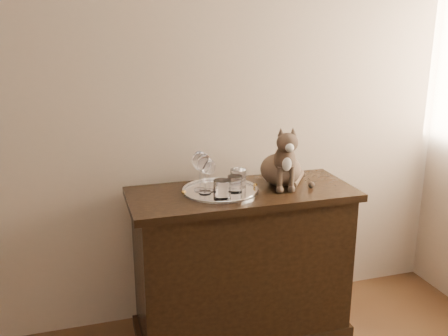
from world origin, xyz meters
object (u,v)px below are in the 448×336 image
Objects in this scene: wine_glass_d at (209,175)px; tray at (220,191)px; sideboard at (242,264)px; tumbler_c at (238,178)px; cat at (281,154)px; wine_glass_c at (205,174)px; tumbler_b at (222,190)px; wine_glass_a at (200,171)px; tumbler_a at (235,184)px.

tray is at bearing -13.82° from wine_glass_d.
sideboard is 0.48m from tumbler_c.
cat is (0.24, -0.00, 0.11)m from tumbler_c.
tumbler_c is at bearing 5.42° from wine_glass_d.
tumbler_b is at bearing -62.59° from wine_glass_c.
tumbler_c is at bearing -2.57° from wine_glass_a.
wine_glass_a reaches higher than wine_glass_c.
tray is 4.59× the size of tumbler_a.
sideboard is at bearing -13.29° from wine_glass_a.
cat is at bearing -0.10° from tumbler_c.
wine_glass_c is at bearing 167.52° from tumbler_a.
sideboard is 12.42× the size of tumbler_c.
wine_glass_a is 1.01× the size of wine_glass_c.
sideboard is 3.52× the size of cat.
wine_glass_a is 0.21m from tumbler_c.
wine_glass_d is 1.76× the size of tumbler_b.
wine_glass_c is at bearing 117.41° from tumbler_b.
wine_glass_a reaches higher than tumbler_a.
cat is (0.35, 0.03, 0.17)m from tray.
tumbler_a is (0.06, -0.05, 0.05)m from tray.
cat reaches higher than wine_glass_c.
tray is at bearing 173.72° from sideboard.
wine_glass_d is 1.78× the size of tumbler_c.
tumbler_b reaches higher than tumbler_a.
cat reaches higher than wine_glass_a.
wine_glass_a is at bearing 166.71° from sideboard.
wine_glass_c is at bearing -76.30° from wine_glass_a.
tray is 0.15m from wine_glass_a.
wine_glass_a is at bearing 150.79° from wine_glass_d.
sideboard is at bearing 37.83° from tumbler_b.
tumbler_b is (-0.15, -0.11, 0.48)m from sideboard.
wine_glass_a reaches higher than tray.
tumbler_b is (0.07, -0.16, -0.06)m from wine_glass_a.
sideboard is 0.64m from cat.
tray reaches higher than sideboard.
sideboard is 5.76× the size of wine_glass_c.
wine_glass_d is at bearing 101.03° from tumbler_b.
tumbler_b is at bearing -147.54° from cat.
tray is 0.11m from wine_glass_d.
wine_glass_d is 0.41m from cat.
wine_glass_a is 0.19m from tumbler_a.
sideboard is 12.26× the size of tumbler_b.
tumbler_c is at bearing 48.93° from tumbler_b.
cat is (0.41, 0.01, 0.08)m from wine_glass_d.
tray is 1.17× the size of cat.
cat reaches higher than tumbler_b.
wine_glass_c is 0.14m from tumbler_b.
sideboard is 0.55m from wine_glass_d.
tray is 0.14m from tumbler_b.
wine_glass_c reaches higher than tray.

